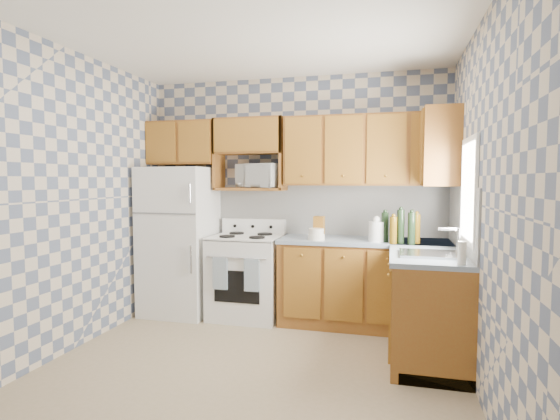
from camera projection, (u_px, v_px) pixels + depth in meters
The scene contains 31 objects.
floor at pixel (251, 368), 3.56m from camera, with size 3.40×3.40×0.00m, color #8D7B5A.
back_wall at pixel (294, 196), 5.02m from camera, with size 3.40×0.02×2.70m, color slate.
right_wall at pixel (482, 207), 3.05m from camera, with size 0.02×3.20×2.70m, color slate.
backsplash_back at pixel (328, 210), 4.92m from camera, with size 2.60×0.01×0.56m, color white.
backsplash_right at pixel (462, 218), 3.84m from camera, with size 0.01×1.60×0.56m, color white.
refrigerator at pixel (180, 241), 5.03m from camera, with size 0.75×0.70×1.68m, color silver.
stove_body at pixel (247, 277), 4.88m from camera, with size 0.76×0.65×0.90m, color silver.
cooktop at pixel (246, 237), 4.85m from camera, with size 0.76×0.65×0.03m, color silver.
backguard at pixel (254, 226), 5.11m from camera, with size 0.76×0.08×0.17m, color silver.
dish_towel_left at pixel (220, 273), 4.58m from camera, with size 0.16×0.03×0.34m, color navy.
dish_towel_right at pixel (252, 275), 4.50m from camera, with size 0.16×0.03×0.34m, color navy.
base_cabinets_back at pixel (364, 285), 4.59m from camera, with size 1.75×0.60×0.88m, color brown.
base_cabinets_right at pixel (425, 301), 3.96m from camera, with size 0.60×1.60×0.88m, color brown.
countertop_back at pixel (365, 241), 4.55m from camera, with size 1.77×0.63×0.04m, color slate.
countertop_right at pixel (426, 251), 3.93m from camera, with size 0.63×1.60×0.04m, color slate.
upper_cabinets_back at pixel (367, 151), 4.62m from camera, with size 1.75×0.33×0.74m, color brown.
upper_cabinets_fridge at pixel (184, 143), 5.14m from camera, with size 0.82×0.33×0.50m, color brown.
upper_cabinets_right at pixel (439, 148), 4.27m from camera, with size 0.33×0.70×0.74m, color brown.
microwave_shelf at pixel (251, 189), 4.97m from camera, with size 0.80×0.33×0.03m, color brown.
microwave at pixel (261, 176), 4.95m from camera, with size 0.49×0.33×0.27m, color silver.
sink at pixel (430, 254), 3.59m from camera, with size 0.48×0.40×0.03m, color #B7B7BC.
window at pixel (469, 191), 3.48m from camera, with size 0.02×0.66×0.86m, color silver.
bottle_0 at pixel (401, 227), 4.25m from camera, with size 0.07×0.07×0.33m, color black.
bottle_1 at pixel (412, 228), 4.18m from camera, with size 0.07×0.07×0.31m, color black.
bottle_2 at pixel (416, 229), 4.25m from camera, with size 0.07×0.07×0.29m, color #5B3F0A.
bottle_3 at pixel (393, 230), 4.22m from camera, with size 0.07×0.07×0.26m, color #5B3F0A.
bottle_4 at pixel (385, 227), 4.35m from camera, with size 0.07×0.07×0.30m, color black.
knife_block at pixel (319, 227), 4.62m from camera, with size 0.11×0.11×0.24m, color brown.
electric_kettle at pixel (377, 232), 4.37m from camera, with size 0.16×0.16×0.20m, color silver.
food_containers at pixel (316, 234), 4.51m from camera, with size 0.18×0.18×0.12m, color silver, non-canonical shape.
soap_bottle at pixel (462, 253), 3.18m from camera, with size 0.06×0.06×0.17m, color silver.
Camera 1 is at (1.08, -3.30, 1.54)m, focal length 28.00 mm.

